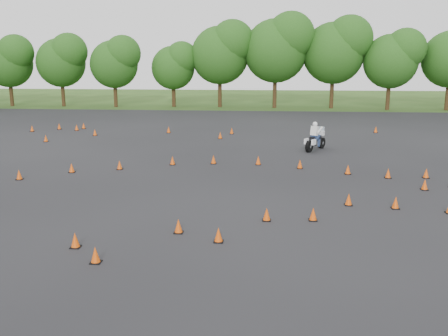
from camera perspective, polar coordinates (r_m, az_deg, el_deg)
ground at (r=17.12m, az=-1.09°, el=-6.88°), size 140.00×140.00×0.00m
asphalt_pad at (r=22.84m, az=0.41°, el=-1.82°), size 62.00×62.00×0.00m
treeline at (r=51.10m, az=6.62°, el=11.55°), size 86.95×32.65×11.01m
traffic_cones at (r=22.35m, az=0.05°, el=-1.55°), size 36.56×33.01×0.45m
rider_white at (r=31.33m, az=10.44°, el=3.63°), size 1.86×2.34×1.79m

